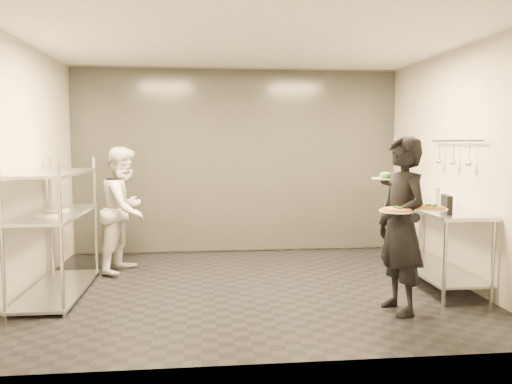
{
  "coord_description": "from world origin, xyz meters",
  "views": [
    {
      "loc": [
        -0.52,
        -5.62,
        1.67
      ],
      "look_at": [
        0.09,
        0.18,
        1.1
      ],
      "focal_mm": 35.0,
      "sensor_mm": 36.0,
      "label": 1
    }
  ],
  "objects": [
    {
      "name": "room_shell",
      "position": [
        0.0,
        1.18,
        1.4
      ],
      "size": [
        5.0,
        4.0,
        2.8
      ],
      "color": "black",
      "rests_on": "ground"
    },
    {
      "name": "pass_rack",
      "position": [
        -2.15,
        -0.0,
        0.77
      ],
      "size": [
        0.6,
        1.6,
        1.5
      ],
      "color": "#ADB0B3",
      "rests_on": "ground"
    },
    {
      "name": "prep_counter",
      "position": [
        2.18,
        0.0,
        0.63
      ],
      "size": [
        0.6,
        1.8,
        0.92
      ],
      "color": "#ADB0B3",
      "rests_on": "ground"
    },
    {
      "name": "utensil_rail",
      "position": [
        2.43,
        -0.0,
        1.55
      ],
      "size": [
        0.07,
        1.2,
        0.31
      ],
      "color": "#ADB0B3",
      "rests_on": "room_shell"
    },
    {
      "name": "waiter",
      "position": [
        1.4,
        -0.97,
        0.87
      ],
      "size": [
        0.52,
        0.7,
        1.74
      ],
      "primitive_type": "imported",
      "rotation": [
        0.0,
        0.0,
        -1.39
      ],
      "color": "black",
      "rests_on": "ground"
    },
    {
      "name": "chef",
      "position": [
        -1.55,
        0.96,
        0.81
      ],
      "size": [
        0.82,
        0.94,
        1.62
      ],
      "primitive_type": "imported",
      "rotation": [
        0.0,
        0.0,
        1.27
      ],
      "color": "beige",
      "rests_on": "ground"
    },
    {
      "name": "pizza_plate_near",
      "position": [
        1.27,
        -1.17,
        1.05
      ],
      "size": [
        0.32,
        0.32,
        0.05
      ],
      "color": "silver",
      "rests_on": "waiter"
    },
    {
      "name": "pizza_plate_far",
      "position": [
        1.58,
        -1.2,
        1.07
      ],
      "size": [
        0.32,
        0.32,
        0.05
      ],
      "color": "silver",
      "rests_on": "waiter"
    },
    {
      "name": "salad_plate",
      "position": [
        1.33,
        -0.7,
        1.33
      ],
      "size": [
        0.29,
        0.29,
        0.07
      ],
      "color": "silver",
      "rests_on": "waiter"
    },
    {
      "name": "pos_monitor",
      "position": [
        2.06,
        -0.58,
        1.02
      ],
      "size": [
        0.11,
        0.28,
        0.2
      ],
      "primitive_type": "cube",
      "rotation": [
        0.0,
        0.0,
        -0.22
      ],
      "color": "black",
      "rests_on": "prep_counter"
    },
    {
      "name": "bottle_green",
      "position": [
        2.0,
        0.8,
        1.03
      ],
      "size": [
        0.06,
        0.06,
        0.22
      ],
      "primitive_type": "cylinder",
      "color": "gray",
      "rests_on": "prep_counter"
    },
    {
      "name": "bottle_clear",
      "position": [
        2.22,
        -0.01,
        1.03
      ],
      "size": [
        0.07,
        0.07,
        0.22
      ],
      "primitive_type": "cylinder",
      "color": "gray",
      "rests_on": "prep_counter"
    },
    {
      "name": "bottle_dark",
      "position": [
        2.19,
        0.61,
        1.02
      ],
      "size": [
        0.06,
        0.06,
        0.2
      ],
      "primitive_type": "cylinder",
      "color": "black",
      "rests_on": "prep_counter"
    }
  ]
}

